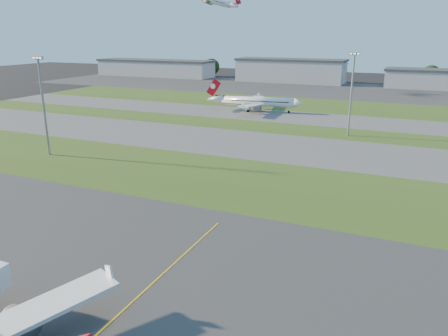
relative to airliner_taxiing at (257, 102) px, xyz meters
The scene contains 19 objects.
ground 140.99m from the airliner_taxiing, 79.07° to the right, with size 700.00×700.00×0.00m, color black.
apron_near 140.99m from the airliner_taxiing, 79.07° to the right, with size 300.00×70.00×0.01m, color #333335.
grass_strip_a 90.51m from the airliner_taxiing, 72.80° to the right, with size 300.00×34.00×0.01m, color #344E1A.
taxiway_a 59.83m from the airliner_taxiing, 63.40° to the right, with size 300.00×32.00×0.01m, color #515154.
grass_strip_b 39.20m from the airliner_taxiing, 46.71° to the right, with size 300.00×18.00×0.01m, color #344E1A.
taxiway_b 27.78m from the airliner_taxiing, 13.41° to the right, with size 300.00×26.00×0.01m, color #515154.
grass_strip_c 37.95m from the airliner_taxiing, 44.89° to the left, with size 300.00×40.00×0.01m, color #344E1A.
apron_far 90.75m from the airliner_taxiing, 72.85° to the left, with size 400.00×80.00×0.01m, color #333335.
yellow_line 142.02m from the airliner_taxiing, 77.08° to the right, with size 0.25×60.00×0.02m, color gold.
airliner_taxiing is the anchor object (origin of this frame).
airliner_departing 96.37m from the airliner_taxiing, 128.40° to the left, with size 29.19×24.57×9.36m.
light_mast_west 91.51m from the airliner_taxiing, 108.12° to the right, with size 3.20×0.70×25.80m.
light_mast_centre 52.71m from the airliner_taxiing, 36.05° to the right, with size 3.20×0.70×25.80m.
hangar_far_west 169.71m from the airliner_taxiing, 136.59° to the left, with size 91.80×23.00×12.20m.
hangar_west 118.10m from the airliner_taxiing, 98.90° to the left, with size 71.40×23.00×15.20m.
tree_far_west 208.48m from the airliner_taxiing, 141.55° to the left, with size 11.00×11.00×12.00m.
tree_west 155.78m from the airliner_taxiing, 122.32° to the left, with size 12.10×12.10×13.20m.
tree_mid_west 127.82m from the airliner_taxiing, 86.98° to the left, with size 9.90×9.90×10.80m.
tree_mid_east 146.71m from the airliner_taxiing, 62.94° to the left, with size 11.55×11.55×12.60m.
Camera 1 is at (33.73, -32.67, 31.38)m, focal length 35.00 mm.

